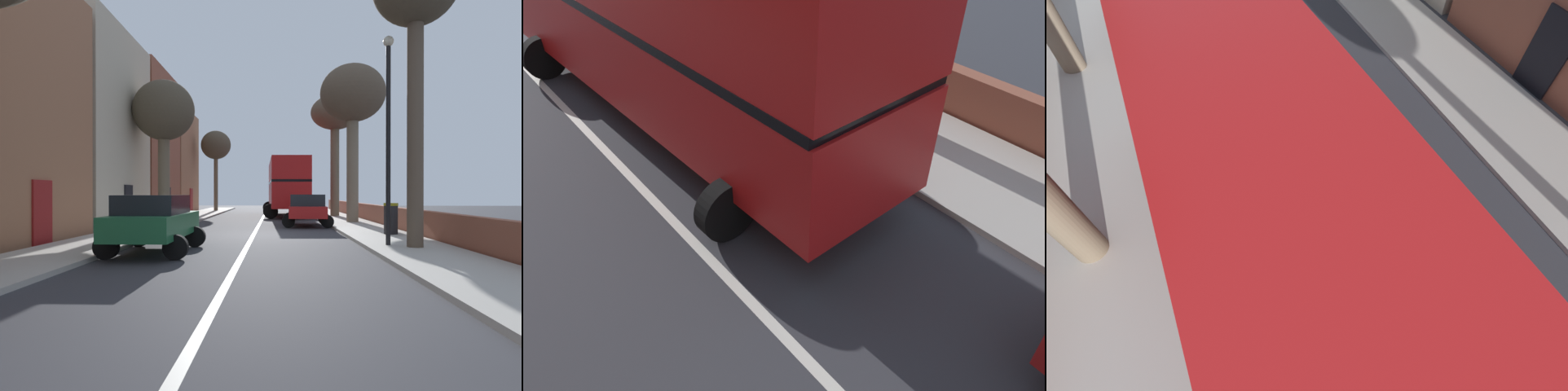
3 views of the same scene
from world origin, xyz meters
TOP-DOWN VIEW (x-y plane):
  - ground_plane at (0.00, 0.00)m, footprint 84.00×84.00m
  - road_centre_line at (0.00, 0.00)m, footprint 0.16×54.00m
  - sidewalk_left at (-4.90, 0.00)m, footprint 2.60×60.00m
  - sidewalk_right at (4.90, 0.00)m, footprint 2.60×60.00m
  - terraced_houses_left at (-8.50, 0.22)m, footprint 4.07×47.68m
  - boundary_wall_right at (6.45, 0.00)m, footprint 0.36×54.00m
  - double_decker_bus at (1.70, 14.95)m, footprint 3.82×11.14m
  - parked_car_red_right_1 at (2.50, 4.75)m, footprint 2.63×4.03m
  - parked_car_green_left_2 at (-2.50, -5.35)m, footprint 2.41×4.25m
  - street_tree_right_1 at (5.09, 6.43)m, footprint 3.55×3.55m
  - street_tree_left_2 at (-4.56, 21.79)m, footprint 2.72×2.72m
  - street_tree_right_3 at (4.98, 12.80)m, footprint 3.36×3.36m
  - street_tree_left_6 at (-4.96, 5.06)m, footprint 3.22×3.22m
  - lamppost_right at (4.30, -4.21)m, footprint 0.32×0.32m
  - litter_bin_right at (5.30, -0.70)m, footprint 0.55×0.55m

SIDE VIEW (x-z plane):
  - ground_plane at x=0.00m, z-range 0.00..0.00m
  - road_centre_line at x=0.00m, z-range 0.00..0.01m
  - sidewalk_left at x=-4.90m, z-range 0.00..0.12m
  - sidewalk_right at x=4.90m, z-range 0.00..0.12m
  - boundary_wall_right at x=6.45m, z-range 0.00..1.04m
  - litter_bin_right at x=5.30m, z-range 0.12..1.31m
  - parked_car_red_right_1 at x=2.50m, z-range 0.11..1.73m
  - parked_car_green_left_2 at x=-2.50m, z-range 0.12..1.75m
  - double_decker_bus at x=1.70m, z-range 0.32..4.38m
  - lamppost_right at x=4.30m, z-range 0.65..6.96m
  - terraced_houses_left at x=-8.50m, z-range -0.34..9.64m
  - street_tree_left_6 at x=-4.96m, z-range 2.10..9.57m
  - street_tree_left_2 at x=-4.56m, z-range 2.33..9.58m
  - street_tree_right_1 at x=5.09m, z-range 2.62..11.24m
  - street_tree_right_3 at x=4.98m, z-range 2.79..11.17m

